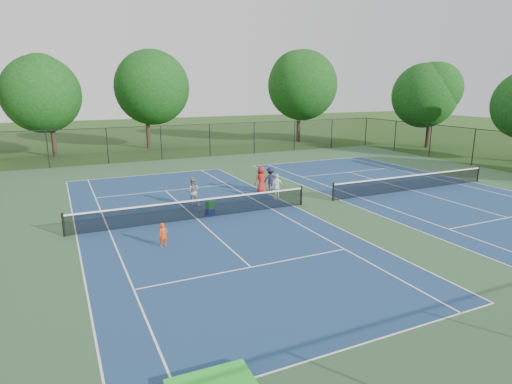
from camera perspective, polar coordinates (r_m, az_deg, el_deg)
name	(u,v)px	position (r m, az deg, el deg)	size (l,w,h in m)	color
ground	(317,203)	(24.10, 8.17, -1.45)	(140.00, 140.00, 0.00)	#234716
court_pad	(317,203)	(24.10, 8.17, -1.44)	(36.00, 36.00, 0.01)	#2F5536
tennis_court_left	(197,217)	(21.17, -7.91, -3.33)	(12.00, 23.83, 1.07)	navy
tennis_court_right	(412,189)	(28.45, 20.05, 0.40)	(12.00, 23.83, 1.07)	navy
perimeter_fence	(318,175)	(23.73, 8.30, 2.28)	(36.08, 36.08, 3.02)	black
tree_back_a	(48,90)	(43.36, -25.98, 12.15)	(6.80, 6.80, 9.15)	#2D2116
tree_back_b	(145,84)	(46.22, -14.55, 13.80)	(7.60, 7.60, 10.03)	#2D2116
tree_back_d	(299,82)	(50.51, 5.81, 14.38)	(7.80, 7.80, 10.37)	#2D2116
tree_side_e	(432,92)	(49.01, 22.42, 12.27)	(6.60, 6.60, 8.87)	#2D2116
child_player	(163,235)	(17.70, -12.25, -5.62)	(0.37, 0.24, 1.00)	#EE470F
instructor	(193,192)	(23.37, -8.44, 0.05)	(0.77, 0.60, 1.58)	gray
bystander_a	(277,187)	(24.45, 2.78, 0.72)	(0.88, 0.37, 1.51)	white
bystander_b	(270,179)	(26.33, 1.94, 1.69)	(0.98, 0.56, 1.52)	#191C38
bystander_c	(261,180)	(25.97, 0.70, 1.66)	(0.80, 0.52, 1.64)	maroon
ball_crate	(210,212)	(21.76, -6.16, -2.64)	(0.41, 0.31, 0.31)	navy
ball_hopper	(210,205)	(21.66, -6.19, -1.71)	(0.34, 0.28, 0.42)	green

